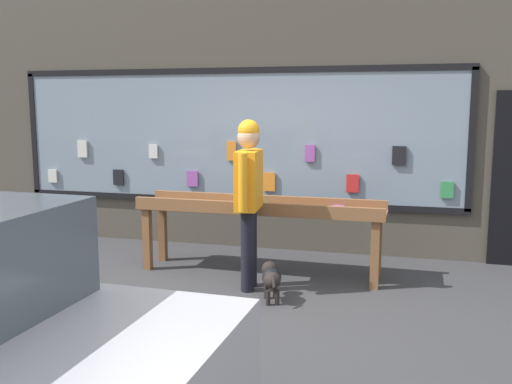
% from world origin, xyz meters
% --- Properties ---
extents(ground_plane, '(40.00, 40.00, 0.00)m').
position_xyz_m(ground_plane, '(0.00, 0.00, 0.00)').
color(ground_plane, '#38383A').
extents(shopfront_facade, '(8.98, 0.29, 3.55)m').
position_xyz_m(shopfront_facade, '(-0.01, 2.39, 1.75)').
color(shopfront_facade, '#4C473D').
rests_on(shopfront_facade, ground_plane).
extents(display_table_main, '(2.84, 0.61, 0.87)m').
position_xyz_m(display_table_main, '(0.01, 1.16, 0.71)').
color(display_table_main, brown).
rests_on(display_table_main, ground_plane).
extents(person_browsing, '(0.26, 0.69, 1.78)m').
position_xyz_m(person_browsing, '(0.03, 0.59, 1.06)').
color(person_browsing, black).
rests_on(person_browsing, ground_plane).
extents(small_dog, '(0.29, 0.50, 0.36)m').
position_xyz_m(small_dog, '(0.35, 0.28, 0.24)').
color(small_dog, black).
rests_on(small_dog, ground_plane).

